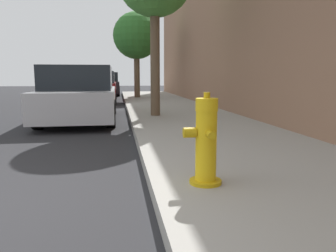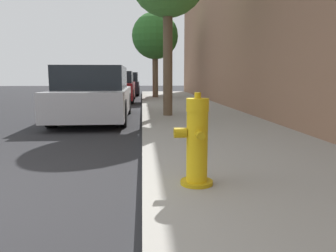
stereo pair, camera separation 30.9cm
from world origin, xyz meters
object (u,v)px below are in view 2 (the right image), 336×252
object	(u,v)px
parked_car_near	(95,95)
parked_car_mid	(116,87)
fire_hydrant	(197,143)
parked_car_far	(125,84)
street_tree_far	(155,36)

from	to	relation	value
parked_car_near	parked_car_mid	world-z (taller)	parked_car_near
fire_hydrant	parked_car_far	world-z (taller)	parked_car_far
parked_car_mid	street_tree_far	bearing A→B (deg)	19.42
fire_hydrant	parked_car_far	distance (m)	18.05
parked_car_near	parked_car_far	xyz separation A→B (m)	(0.18, 12.02, -0.01)
parked_car_mid	parked_car_far	bearing A→B (deg)	88.59
parked_car_mid	street_tree_far	size ratio (longest dim) A/B	1.11
parked_car_near	parked_car_mid	distance (m)	6.75
street_tree_far	parked_car_mid	bearing A→B (deg)	-160.58
parked_car_near	street_tree_far	world-z (taller)	street_tree_far
fire_hydrant	parked_car_mid	bearing A→B (deg)	97.74
street_tree_far	parked_car_far	bearing A→B (deg)	110.76
parked_car_near	street_tree_far	distance (m)	8.03
street_tree_far	fire_hydrant	bearing A→B (deg)	-90.64
fire_hydrant	parked_car_far	bearing A→B (deg)	95.08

